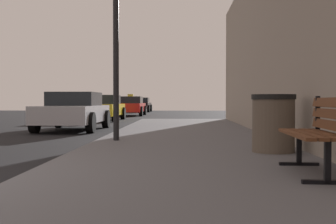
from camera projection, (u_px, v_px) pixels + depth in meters
name	position (u px, v px, depth m)	size (l,w,h in m)	color
sidewalk	(199.00, 191.00, 4.40)	(4.00, 32.00, 0.15)	#5B5B60
bench	(320.00, 129.00, 5.01)	(0.56, 1.53, 0.89)	brown
trash_bin	(273.00, 123.00, 7.15)	(0.71, 0.71, 0.93)	brown
car_silver	(74.00, 111.00, 14.76)	(1.94, 4.21, 1.27)	#B7B7BF
car_yellow	(102.00, 108.00, 22.06)	(1.94, 4.48, 1.27)	yellow
car_red	(130.00, 106.00, 29.44)	(1.93, 4.42, 1.43)	red
car_black	(140.00, 105.00, 39.35)	(2.03, 4.52, 1.27)	black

